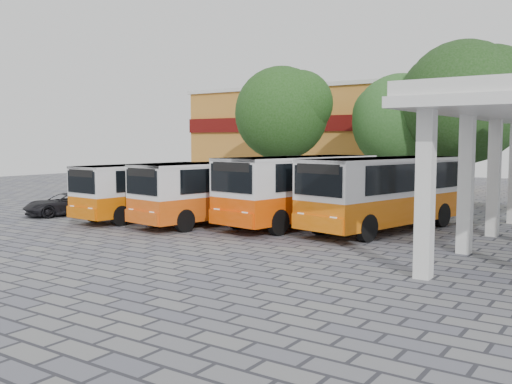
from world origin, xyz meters
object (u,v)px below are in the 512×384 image
Objects in this scene: bus_centre_left at (212,188)px; bus_centre_right at (300,186)px; bus_far_left at (147,187)px; parked_car at (65,204)px; bus_far_right at (384,189)px.

bus_centre_right reaches higher than bus_centre_left.
bus_centre_right is at bearing 21.88° from bus_far_left.
bus_centre_right is 2.21× the size of parked_car.
bus_far_right is 2.22× the size of parked_car.
bus_centre_left reaches higher than bus_far_left.
bus_centre_right reaches higher than bus_far_right.
bus_centre_left is 2.00× the size of parked_car.
bus_centre_right is 12.58m from parked_car.
bus_centre_right is at bearing 33.65° from parked_car.
bus_far_left is 11.59m from bus_far_right.
bus_far_right is (11.21, 2.93, 0.25)m from bus_far_left.
parked_car is (-15.72, -4.39, -1.24)m from bus_far_right.
bus_centre_right reaches higher than bus_far_left.
bus_centre_left is at bearing -144.59° from bus_centre_right.
bus_centre_left is 0.91× the size of bus_centre_right.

